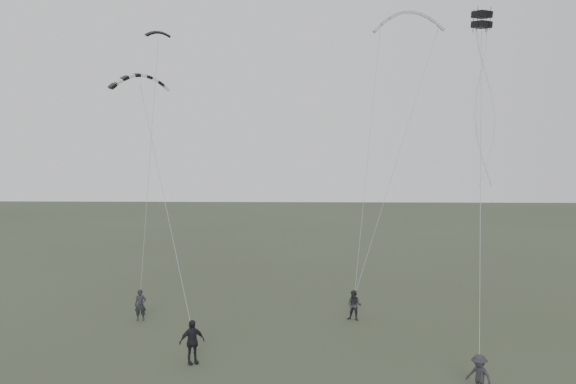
{
  "coord_description": "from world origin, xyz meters",
  "views": [
    {
      "loc": [
        2.11,
        -22.76,
        9.17
      ],
      "look_at": [
        1.35,
        5.4,
        6.89
      ],
      "focal_mm": 35.0,
      "sensor_mm": 36.0,
      "label": 1
    }
  ],
  "objects_px": {
    "flyer_right": "(354,305)",
    "flyer_center": "(192,342)",
    "kite_pale_large": "(409,12)",
    "kite_box": "(482,20)",
    "flyer_far": "(479,376)",
    "flyer_left": "(140,305)",
    "kite_striped": "(140,75)",
    "kite_dark_small": "(158,32)"
  },
  "relations": [
    {
      "from": "flyer_right",
      "to": "flyer_center",
      "type": "distance_m",
      "value": 9.63
    },
    {
      "from": "kite_pale_large",
      "to": "kite_box",
      "type": "bearing_deg",
      "value": -77.44
    },
    {
      "from": "flyer_far",
      "to": "flyer_left",
      "type": "bearing_deg",
      "value": -160.99
    },
    {
      "from": "kite_striped",
      "to": "flyer_far",
      "type": "bearing_deg",
      "value": -52.1
    },
    {
      "from": "kite_pale_large",
      "to": "flyer_left",
      "type": "bearing_deg",
      "value": -145.71
    },
    {
      "from": "flyer_center",
      "to": "flyer_far",
      "type": "distance_m",
      "value": 11.52
    },
    {
      "from": "kite_box",
      "to": "flyer_right",
      "type": "bearing_deg",
      "value": 118.31
    },
    {
      "from": "flyer_center",
      "to": "kite_striped",
      "type": "distance_m",
      "value": 12.85
    },
    {
      "from": "flyer_far",
      "to": "kite_striped",
      "type": "bearing_deg",
      "value": -157.36
    },
    {
      "from": "flyer_center",
      "to": "kite_box",
      "type": "distance_m",
      "value": 18.96
    },
    {
      "from": "flyer_right",
      "to": "flyer_far",
      "type": "relative_size",
      "value": 1.0
    },
    {
      "from": "kite_striped",
      "to": "kite_box",
      "type": "bearing_deg",
      "value": -31.15
    },
    {
      "from": "flyer_center",
      "to": "flyer_left",
      "type": "bearing_deg",
      "value": 93.72
    },
    {
      "from": "flyer_far",
      "to": "kite_dark_small",
      "type": "height_order",
      "value": "kite_dark_small"
    },
    {
      "from": "flyer_left",
      "to": "kite_striped",
      "type": "distance_m",
      "value": 11.92
    },
    {
      "from": "kite_dark_small",
      "to": "flyer_center",
      "type": "bearing_deg",
      "value": -92.29
    },
    {
      "from": "kite_pale_large",
      "to": "kite_striped",
      "type": "relative_size",
      "value": 1.59
    },
    {
      "from": "flyer_far",
      "to": "kite_pale_large",
      "type": "distance_m",
      "value": 23.89
    },
    {
      "from": "kite_box",
      "to": "flyer_far",
      "type": "bearing_deg",
      "value": -133.21
    },
    {
      "from": "flyer_right",
      "to": "kite_dark_small",
      "type": "height_order",
      "value": "kite_dark_small"
    },
    {
      "from": "flyer_far",
      "to": "kite_box",
      "type": "relative_size",
      "value": 2.21
    },
    {
      "from": "flyer_far",
      "to": "kite_box",
      "type": "xyz_separation_m",
      "value": [
        1.48,
        5.62,
        14.02
      ]
    },
    {
      "from": "flyer_left",
      "to": "flyer_right",
      "type": "bearing_deg",
      "value": -8.91
    },
    {
      "from": "flyer_far",
      "to": "kite_box",
      "type": "height_order",
      "value": "kite_box"
    },
    {
      "from": "flyer_right",
      "to": "flyer_far",
      "type": "bearing_deg",
      "value": -46.46
    },
    {
      "from": "flyer_far",
      "to": "kite_striped",
      "type": "distance_m",
      "value": 19.94
    },
    {
      "from": "flyer_center",
      "to": "kite_striped",
      "type": "relative_size",
      "value": 0.66
    },
    {
      "from": "kite_pale_large",
      "to": "kite_striped",
      "type": "bearing_deg",
      "value": -140.12
    },
    {
      "from": "flyer_left",
      "to": "kite_dark_small",
      "type": "xyz_separation_m",
      "value": [
        -0.2,
        5.52,
        15.25
      ]
    },
    {
      "from": "flyer_right",
      "to": "kite_pale_large",
      "type": "xyz_separation_m",
      "value": [
        4.04,
        7.77,
        16.96
      ]
    },
    {
      "from": "flyer_right",
      "to": "kite_dark_small",
      "type": "distance_m",
      "value": 19.83
    },
    {
      "from": "kite_pale_large",
      "to": "kite_dark_small",
      "type": "bearing_deg",
      "value": -164.1
    },
    {
      "from": "flyer_center",
      "to": "kite_pale_large",
      "type": "distance_m",
      "value": 24.65
    },
    {
      "from": "kite_dark_small",
      "to": "kite_pale_large",
      "type": "xyz_separation_m",
      "value": [
        15.56,
        2.56,
        1.68
      ]
    },
    {
      "from": "flyer_left",
      "to": "flyer_center",
      "type": "relative_size",
      "value": 0.88
    },
    {
      "from": "flyer_far",
      "to": "kite_striped",
      "type": "xyz_separation_m",
      "value": [
        -14.37,
        7.17,
        11.82
      ]
    },
    {
      "from": "flyer_right",
      "to": "kite_striped",
      "type": "xyz_separation_m",
      "value": [
        -10.63,
        -1.88,
        11.82
      ]
    },
    {
      "from": "kite_pale_large",
      "to": "flyer_right",
      "type": "bearing_deg",
      "value": -110.94
    },
    {
      "from": "flyer_right",
      "to": "kite_box",
      "type": "xyz_separation_m",
      "value": [
        5.22,
        -3.43,
        14.02
      ]
    },
    {
      "from": "flyer_center",
      "to": "kite_box",
      "type": "relative_size",
      "value": 2.61
    },
    {
      "from": "flyer_left",
      "to": "flyer_center",
      "type": "distance_m",
      "value": 7.03
    },
    {
      "from": "flyer_left",
      "to": "kite_pale_large",
      "type": "xyz_separation_m",
      "value": [
        15.35,
        8.08,
        16.93
      ]
    }
  ]
}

